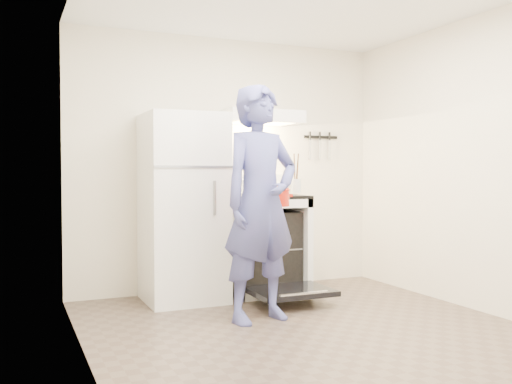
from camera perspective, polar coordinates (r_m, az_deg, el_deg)
floor at (r=4.27m, az=6.16°, el=-13.98°), size 3.60×3.60×0.00m
back_wall at (r=5.74m, az=-2.73°, el=2.76°), size 3.20×0.02×2.50m
refrigerator at (r=5.23m, az=-7.31°, el=-1.57°), size 0.70×0.70×1.70m
stove_body at (r=5.57m, az=0.70°, el=-5.36°), size 0.76×0.65×0.92m
cooktop at (r=5.53m, az=0.70°, el=-0.48°), size 0.76×0.65×0.03m
backsplash at (r=5.79m, az=-0.46°, el=0.77°), size 0.76×0.07×0.20m
oven_door at (r=5.10m, az=3.48°, el=-9.88°), size 0.70×0.54×0.04m
oven_rack at (r=5.57m, az=0.70°, el=-5.57°), size 0.60×0.52×0.01m
range_hood at (r=5.62m, az=0.39°, el=7.48°), size 0.76×0.50×0.12m
knife_strip at (r=6.19m, az=6.49°, el=5.47°), size 0.40×0.02×0.03m
pizza_stone at (r=5.59m, az=1.26°, el=-5.40°), size 0.29×0.29×0.02m
tea_kettle at (r=5.54m, az=-2.28°, el=1.15°), size 0.23×0.19×0.28m
utensil_jar at (r=5.39m, az=4.06°, el=0.63°), size 0.10×0.10×0.13m
person at (r=4.48m, az=0.47°, el=-1.13°), size 0.76×0.58×1.86m
dutch_oven at (r=4.88m, az=1.59°, el=-0.60°), size 0.37×0.30×0.24m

